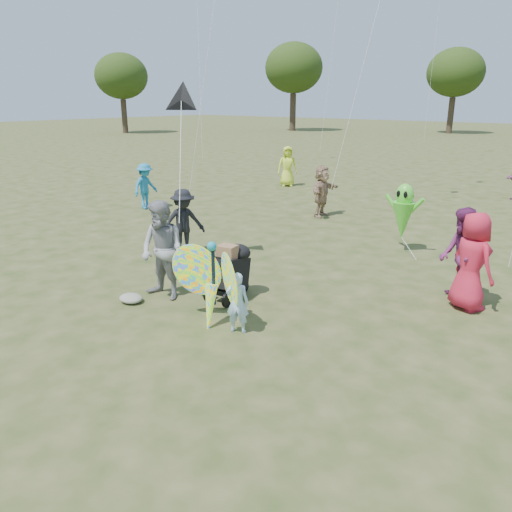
{
  "coord_description": "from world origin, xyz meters",
  "views": [
    {
      "loc": [
        5.03,
        -4.93,
        3.74
      ],
      "look_at": [
        -0.2,
        1.5,
        1.1
      ],
      "focal_mm": 35.0,
      "sensor_mm": 36.0,
      "label": 1
    }
  ],
  "objects_px": {
    "adult_man": "(162,251)",
    "alien_kite": "(403,214)",
    "child_girl": "(238,303)",
    "crowd_b": "(183,222)",
    "crowd_i": "(145,186)",
    "jogging_stroller": "(231,268)",
    "crowd_e": "(461,256)",
    "butterfly_kite": "(212,285)",
    "crowd_g": "(287,166)",
    "crowd_a": "(472,262)",
    "crowd_d": "(322,191)"
  },
  "relations": [
    {
      "from": "crowd_b",
      "to": "crowd_a",
      "type": "bearing_deg",
      "value": -57.1
    },
    {
      "from": "child_girl",
      "to": "crowd_b",
      "type": "relative_size",
      "value": 0.64
    },
    {
      "from": "child_girl",
      "to": "crowd_d",
      "type": "height_order",
      "value": "crowd_d"
    },
    {
      "from": "crowd_b",
      "to": "crowd_i",
      "type": "xyz_separation_m",
      "value": [
        -5.07,
        2.92,
        -0.04
      ]
    },
    {
      "from": "child_girl",
      "to": "crowd_e",
      "type": "bearing_deg",
      "value": -150.63
    },
    {
      "from": "crowd_a",
      "to": "alien_kite",
      "type": "distance_m",
      "value": 3.59
    },
    {
      "from": "child_girl",
      "to": "crowd_e",
      "type": "relative_size",
      "value": 0.57
    },
    {
      "from": "crowd_d",
      "to": "crowd_i",
      "type": "xyz_separation_m",
      "value": [
        -5.46,
        -2.84,
        -0.05
      ]
    },
    {
      "from": "alien_kite",
      "to": "child_girl",
      "type": "bearing_deg",
      "value": -91.89
    },
    {
      "from": "jogging_stroller",
      "to": "crowd_g",
      "type": "bearing_deg",
      "value": 110.57
    },
    {
      "from": "butterfly_kite",
      "to": "crowd_e",
      "type": "bearing_deg",
      "value": 51.21
    },
    {
      "from": "crowd_i",
      "to": "jogging_stroller",
      "type": "relative_size",
      "value": 1.43
    },
    {
      "from": "crowd_e",
      "to": "adult_man",
      "type": "bearing_deg",
      "value": -86.3
    },
    {
      "from": "child_girl",
      "to": "jogging_stroller",
      "type": "bearing_deg",
      "value": -71.11
    },
    {
      "from": "crowd_b",
      "to": "alien_kite",
      "type": "xyz_separation_m",
      "value": [
        4.07,
        3.62,
        0.15
      ]
    },
    {
      "from": "crowd_g",
      "to": "jogging_stroller",
      "type": "xyz_separation_m",
      "value": [
        6.73,
        -11.22,
        -0.26
      ]
    },
    {
      "from": "crowd_i",
      "to": "butterfly_kite",
      "type": "xyz_separation_m",
      "value": [
        8.41,
        -5.39,
        -0.06
      ]
    },
    {
      "from": "crowd_a",
      "to": "alien_kite",
      "type": "height_order",
      "value": "crowd_a"
    },
    {
      "from": "jogging_stroller",
      "to": "alien_kite",
      "type": "xyz_separation_m",
      "value": [
        1.27,
        5.0,
        0.36
      ]
    },
    {
      "from": "crowd_e",
      "to": "butterfly_kite",
      "type": "bearing_deg",
      "value": -71.76
    },
    {
      "from": "crowd_b",
      "to": "butterfly_kite",
      "type": "xyz_separation_m",
      "value": [
        3.34,
        -2.47,
        -0.09
      ]
    },
    {
      "from": "crowd_e",
      "to": "crowd_i",
      "type": "relative_size",
      "value": 1.17
    },
    {
      "from": "crowd_g",
      "to": "crowd_i",
      "type": "relative_size",
      "value": 1.1
    },
    {
      "from": "jogging_stroller",
      "to": "butterfly_kite",
      "type": "distance_m",
      "value": 1.23
    },
    {
      "from": "crowd_g",
      "to": "adult_man",
      "type": "bearing_deg",
      "value": -105.94
    },
    {
      "from": "child_girl",
      "to": "adult_man",
      "type": "relative_size",
      "value": 0.55
    },
    {
      "from": "crowd_a",
      "to": "butterfly_kite",
      "type": "xyz_separation_m",
      "value": [
        -3.18,
        -3.48,
        -0.18
      ]
    },
    {
      "from": "crowd_b",
      "to": "crowd_d",
      "type": "relative_size",
      "value": 0.99
    },
    {
      "from": "child_girl",
      "to": "crowd_b",
      "type": "distance_m",
      "value": 4.57
    },
    {
      "from": "child_girl",
      "to": "alien_kite",
      "type": "bearing_deg",
      "value": -118.74
    },
    {
      "from": "adult_man",
      "to": "crowd_b",
      "type": "height_order",
      "value": "adult_man"
    },
    {
      "from": "crowd_d",
      "to": "crowd_e",
      "type": "bearing_deg",
      "value": -133.36
    },
    {
      "from": "adult_man",
      "to": "alien_kite",
      "type": "height_order",
      "value": "adult_man"
    },
    {
      "from": "child_girl",
      "to": "crowd_i",
      "type": "xyz_separation_m",
      "value": [
        -8.93,
        5.33,
        0.26
      ]
    },
    {
      "from": "crowd_a",
      "to": "crowd_g",
      "type": "xyz_separation_m",
      "value": [
        -10.45,
        8.84,
        -0.04
      ]
    },
    {
      "from": "crowd_d",
      "to": "child_girl",
      "type": "bearing_deg",
      "value": -162.29
    },
    {
      "from": "alien_kite",
      "to": "crowd_g",
      "type": "bearing_deg",
      "value": 142.14
    },
    {
      "from": "child_girl",
      "to": "crowd_i",
      "type": "height_order",
      "value": "crowd_i"
    },
    {
      "from": "crowd_g",
      "to": "butterfly_kite",
      "type": "bearing_deg",
      "value": -100.75
    },
    {
      "from": "crowd_i",
      "to": "jogging_stroller",
      "type": "bearing_deg",
      "value": -124.58
    },
    {
      "from": "crowd_d",
      "to": "butterfly_kite",
      "type": "height_order",
      "value": "crowd_d"
    },
    {
      "from": "butterfly_kite",
      "to": "alien_kite",
      "type": "bearing_deg",
      "value": 83.2
    },
    {
      "from": "adult_man",
      "to": "crowd_d",
      "type": "height_order",
      "value": "adult_man"
    },
    {
      "from": "crowd_i",
      "to": "child_girl",
      "type": "bearing_deg",
      "value": -126.8
    },
    {
      "from": "crowd_a",
      "to": "jogging_stroller",
      "type": "xyz_separation_m",
      "value": [
        -3.72,
        -2.38,
        -0.3
      ]
    },
    {
      "from": "crowd_g",
      "to": "crowd_i",
      "type": "distance_m",
      "value": 7.02
    },
    {
      "from": "child_girl",
      "to": "crowd_d",
      "type": "relative_size",
      "value": 0.63
    },
    {
      "from": "crowd_a",
      "to": "crowd_g",
      "type": "bearing_deg",
      "value": -10.25
    },
    {
      "from": "adult_man",
      "to": "jogging_stroller",
      "type": "height_order",
      "value": "adult_man"
    },
    {
      "from": "crowd_b",
      "to": "alien_kite",
      "type": "distance_m",
      "value": 5.45
    }
  ]
}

